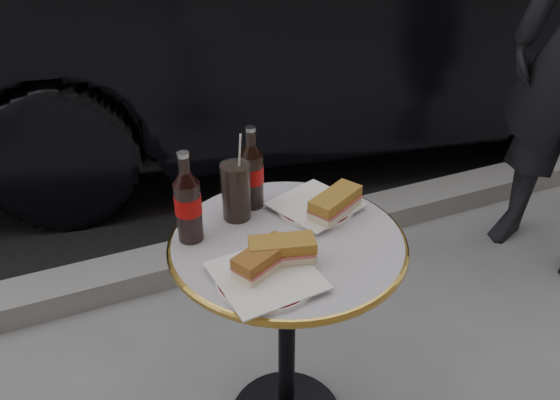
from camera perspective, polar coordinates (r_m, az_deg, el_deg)
name	(u,v)px	position (r m, az deg, el deg)	size (l,w,h in m)	color
asphalt_road	(92,43)	(6.27, -19.05, 15.22)	(40.00, 8.00, 0.00)	black
curb	(205,256)	(2.51, -7.81, -5.87)	(40.00, 0.20, 0.12)	gray
bistro_table	(287,340)	(1.65, 0.71, -14.43)	(0.62, 0.62, 0.73)	#BAB2C4
plate_left	(266,278)	(1.28, -1.43, -8.17)	(0.24, 0.24, 0.01)	white
plate_right	(315,207)	(1.54, 3.68, -0.73)	(0.22, 0.22, 0.01)	white
sandwich_left_a	(263,260)	(1.28, -1.79, -6.28)	(0.15, 0.07, 0.05)	brown
sandwich_left_b	(282,251)	(1.30, 0.22, -5.33)	(0.16, 0.07, 0.05)	#A37229
sandwich_right	(335,204)	(1.49, 5.79, -0.40)	(0.17, 0.08, 0.06)	olive
cola_bottle_left	(187,197)	(1.37, -9.66, 0.30)	(0.07, 0.07, 0.25)	black
cola_bottle_right	(252,167)	(1.50, -2.99, 3.42)	(0.07, 0.07, 0.24)	black
cola_glass	(236,191)	(1.46, -4.62, 0.92)	(0.08, 0.08, 0.16)	black
parked_car	(312,13)	(3.52, 3.38, 18.92)	(4.91, 1.70, 1.61)	black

